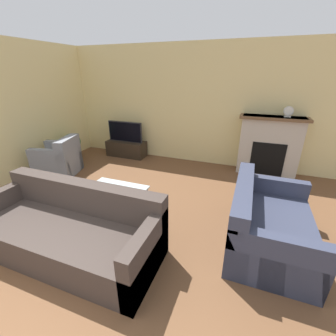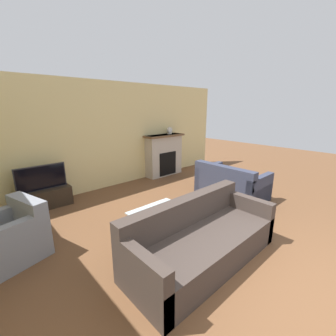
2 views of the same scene
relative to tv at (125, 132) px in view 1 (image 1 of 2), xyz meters
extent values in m
cube|color=beige|center=(1.39, 0.32, 0.69)|extent=(8.62, 0.06, 2.70)
cube|color=#BCB2A3|center=(3.45, 0.11, -0.03)|extent=(1.20, 0.36, 1.26)
cube|color=black|center=(3.45, -0.08, -0.27)|extent=(0.66, 0.01, 0.71)
cube|color=brown|center=(3.45, 0.08, 0.57)|extent=(1.32, 0.42, 0.05)
cube|color=#2D2319|center=(0.00, 0.00, -0.46)|extent=(1.04, 0.41, 0.40)
cube|color=#232328|center=(0.00, 0.00, 0.00)|extent=(0.95, 0.05, 0.52)
cube|color=black|center=(0.00, -0.02, 0.00)|extent=(0.91, 0.01, 0.48)
cube|color=#3D332D|center=(1.15, -3.35, -0.45)|extent=(2.27, 0.92, 0.42)
cube|color=#3D332D|center=(1.15, -2.99, -0.04)|extent=(2.27, 0.20, 0.40)
cube|color=#3D332D|center=(0.08, -3.35, -0.33)|extent=(0.14, 0.92, 0.66)
cube|color=#3D332D|center=(2.21, -3.35, -0.33)|extent=(0.14, 0.92, 0.66)
cube|color=#33384C|center=(3.45, -2.32, -0.45)|extent=(0.96, 1.50, 0.42)
cube|color=#33384C|center=(3.07, -2.32, -0.04)|extent=(0.20, 1.50, 0.40)
cube|color=#33384C|center=(3.45, -3.00, -0.33)|extent=(0.96, 0.14, 0.66)
cube|color=#33384C|center=(3.45, -1.64, -0.33)|extent=(0.96, 0.14, 0.66)
cube|color=gray|center=(-0.82, -1.53, -0.45)|extent=(0.96, 0.93, 0.42)
cube|color=gray|center=(-0.54, -1.45, -0.04)|extent=(0.40, 0.77, 0.40)
cube|color=gray|center=(-0.90, -1.24, -0.33)|extent=(0.79, 0.35, 0.66)
cube|color=gray|center=(-0.73, -1.82, -0.33)|extent=(0.79, 0.35, 0.66)
cylinder|color=#333338|center=(0.75, -2.65, -0.48)|extent=(0.04, 0.04, 0.36)
cylinder|color=#333338|center=(1.60, -2.65, -0.48)|extent=(0.04, 0.04, 0.36)
cylinder|color=#333338|center=(0.75, -2.07, -0.48)|extent=(0.04, 0.04, 0.36)
cylinder|color=#333338|center=(1.60, -2.07, -0.48)|extent=(0.04, 0.04, 0.36)
cube|color=silver|center=(1.18, -2.36, -0.29)|extent=(0.93, 0.66, 0.02)
cylinder|color=beige|center=(-1.09, -0.75, -0.56)|extent=(0.30, 0.30, 0.20)
cylinder|color=#4C3823|center=(-1.09, -0.75, -0.40)|extent=(0.03, 0.03, 0.12)
sphere|color=#2D6B33|center=(-1.09, -0.75, -0.18)|extent=(0.41, 0.41, 0.41)
cube|color=beige|center=(3.69, 0.11, 0.61)|extent=(0.13, 0.07, 0.03)
cylinder|color=beige|center=(3.69, 0.11, 0.72)|extent=(0.18, 0.07, 0.18)
cylinder|color=white|center=(3.69, 0.07, 0.72)|extent=(0.15, 0.00, 0.15)
camera|label=1|loc=(3.06, -4.95, 1.42)|focal=24.00mm
camera|label=2|loc=(-1.03, -5.01, 1.40)|focal=24.00mm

